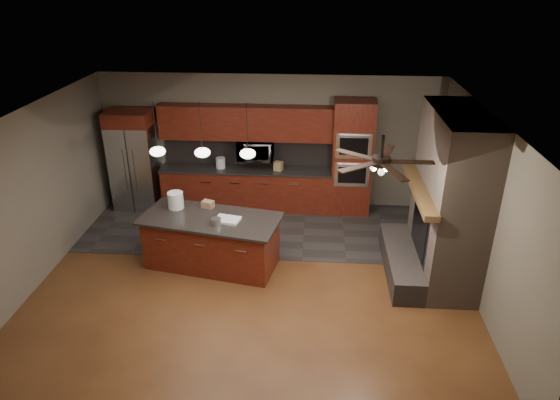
# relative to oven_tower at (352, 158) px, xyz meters

# --- Properties ---
(ground) EXTENTS (7.00, 7.00, 0.00)m
(ground) POSITION_rel_oven_tower_xyz_m (-1.70, -2.69, -1.19)
(ground) COLOR brown
(ground) RESTS_ON ground
(ceiling) EXTENTS (7.00, 6.00, 0.02)m
(ceiling) POSITION_rel_oven_tower_xyz_m (-1.70, -2.69, 1.61)
(ceiling) COLOR white
(ceiling) RESTS_ON back_wall
(back_wall) EXTENTS (7.00, 0.02, 2.80)m
(back_wall) POSITION_rel_oven_tower_xyz_m (-1.70, 0.31, 0.21)
(back_wall) COLOR #645D50
(back_wall) RESTS_ON ground
(right_wall) EXTENTS (0.02, 6.00, 2.80)m
(right_wall) POSITION_rel_oven_tower_xyz_m (1.80, -2.69, 0.21)
(right_wall) COLOR #645D50
(right_wall) RESTS_ON ground
(left_wall) EXTENTS (0.02, 6.00, 2.80)m
(left_wall) POSITION_rel_oven_tower_xyz_m (-5.20, -2.69, 0.21)
(left_wall) COLOR #645D50
(left_wall) RESTS_ON ground
(slate_tile_patch) EXTENTS (7.00, 2.40, 0.01)m
(slate_tile_patch) POSITION_rel_oven_tower_xyz_m (-1.70, -0.89, -1.19)
(slate_tile_patch) COLOR #33312E
(slate_tile_patch) RESTS_ON ground
(fireplace_column) EXTENTS (1.30, 2.10, 2.80)m
(fireplace_column) POSITION_rel_oven_tower_xyz_m (1.34, -2.29, 0.11)
(fireplace_column) COLOR #776455
(fireplace_column) RESTS_ON ground
(back_cabinetry) EXTENTS (3.59, 0.64, 2.20)m
(back_cabinetry) POSITION_rel_oven_tower_xyz_m (-2.18, 0.05, -0.30)
(back_cabinetry) COLOR maroon
(back_cabinetry) RESTS_ON ground
(oven_tower) EXTENTS (0.80, 0.63, 2.38)m
(oven_tower) POSITION_rel_oven_tower_xyz_m (0.00, 0.00, 0.00)
(oven_tower) COLOR maroon
(oven_tower) RESTS_ON ground
(microwave) EXTENTS (0.73, 0.41, 0.50)m
(microwave) POSITION_rel_oven_tower_xyz_m (-1.98, 0.06, 0.11)
(microwave) COLOR silver
(microwave) RESTS_ON back_cabinetry
(refrigerator) EXTENTS (0.91, 0.75, 2.11)m
(refrigerator) POSITION_rel_oven_tower_xyz_m (-4.51, -0.07, -0.14)
(refrigerator) COLOR silver
(refrigerator) RESTS_ON ground
(kitchen_island) EXTENTS (2.48, 1.48, 0.92)m
(kitchen_island) POSITION_rel_oven_tower_xyz_m (-2.47, -2.30, -0.73)
(kitchen_island) COLOR maroon
(kitchen_island) RESTS_ON ground
(white_bucket) EXTENTS (0.31, 0.31, 0.29)m
(white_bucket) POSITION_rel_oven_tower_xyz_m (-3.13, -1.97, -0.13)
(white_bucket) COLOR white
(white_bucket) RESTS_ON kitchen_island
(paint_can) EXTENTS (0.17, 0.17, 0.11)m
(paint_can) POSITION_rel_oven_tower_xyz_m (-2.32, -2.53, -0.22)
(paint_can) COLOR #AEAEB3
(paint_can) RESTS_ON kitchen_island
(paint_tray) EXTENTS (0.46, 0.37, 0.04)m
(paint_tray) POSITION_rel_oven_tower_xyz_m (-2.16, -2.39, -0.25)
(paint_tray) COLOR white
(paint_tray) RESTS_ON kitchen_island
(cardboard_box) EXTENTS (0.23, 0.20, 0.12)m
(cardboard_box) POSITION_rel_oven_tower_xyz_m (-2.59, -1.92, -0.21)
(cardboard_box) COLOR #986C4E
(cardboard_box) RESTS_ON kitchen_island
(counter_bucket) EXTENTS (0.25, 0.25, 0.22)m
(counter_bucket) POSITION_rel_oven_tower_xyz_m (-2.71, 0.01, -0.18)
(counter_bucket) COLOR white
(counter_bucket) RESTS_ON back_cabinetry
(counter_box) EXTENTS (0.20, 0.18, 0.19)m
(counter_box) POSITION_rel_oven_tower_xyz_m (-1.50, -0.04, -0.20)
(counter_box) COLOR tan
(counter_box) RESTS_ON back_cabinetry
(pendant_left) EXTENTS (0.26, 0.26, 0.92)m
(pendant_left) POSITION_rel_oven_tower_xyz_m (-3.35, -1.99, 0.77)
(pendant_left) COLOR black
(pendant_left) RESTS_ON ceiling
(pendant_center) EXTENTS (0.26, 0.26, 0.92)m
(pendant_center) POSITION_rel_oven_tower_xyz_m (-2.60, -1.99, 0.77)
(pendant_center) COLOR black
(pendant_center) RESTS_ON ceiling
(pendant_right) EXTENTS (0.26, 0.26, 0.92)m
(pendant_right) POSITION_rel_oven_tower_xyz_m (-1.85, -1.99, 0.77)
(pendant_right) COLOR black
(pendant_right) RESTS_ON ceiling
(ceiling_fan) EXTENTS (1.27, 1.33, 0.41)m
(ceiling_fan) POSITION_rel_oven_tower_xyz_m (0.10, -3.49, 1.27)
(ceiling_fan) COLOR black
(ceiling_fan) RESTS_ON ceiling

